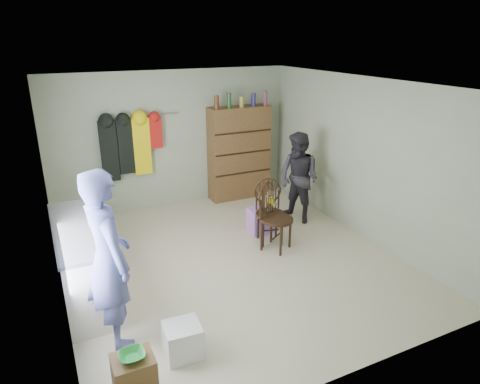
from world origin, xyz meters
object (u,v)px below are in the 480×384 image
counter (86,261)px  chair_far (273,214)px  dresser (239,153)px  chair_front (269,207)px

counter → chair_far: (2.69, 0.08, 0.09)m
dresser → chair_far: bearing=-103.0°
chair_front → dresser: 2.05m
counter → dresser: 3.96m
counter → chair_far: bearing=1.7°
chair_front → counter: bearing=-159.5°
chair_far → dresser: size_ratio=0.51×
counter → chair_far: size_ratio=1.77×
counter → chair_far: chair_far is taller
counter → dresser: dresser is taller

